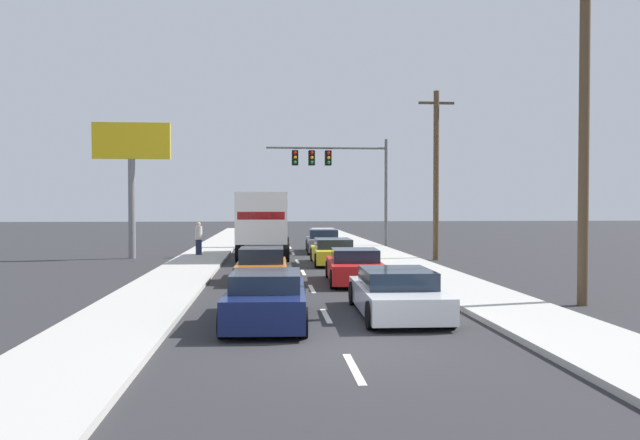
# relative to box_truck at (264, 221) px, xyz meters

# --- Properties ---
(ground_plane) EXTENTS (140.00, 140.00, 0.00)m
(ground_plane) POSITION_rel_box_truck_xyz_m (1.63, 4.72, -1.96)
(ground_plane) COLOR #2B2B2D
(sidewalk_right) EXTENTS (2.53, 80.00, 0.14)m
(sidewalk_right) POSITION_rel_box_truck_xyz_m (6.45, -0.28, -1.89)
(sidewalk_right) COLOR #B2AFA8
(sidewalk_right) RESTS_ON ground_plane
(sidewalk_left) EXTENTS (2.53, 80.00, 0.14)m
(sidewalk_left) POSITION_rel_box_truck_xyz_m (-3.18, -0.28, -1.89)
(sidewalk_left) COLOR #B2AFA8
(sidewalk_left) RESTS_ON ground_plane
(lane_markings) EXTENTS (0.14, 57.00, 0.01)m
(lane_markings) POSITION_rel_box_truck_xyz_m (1.63, 0.65, -1.95)
(lane_markings) COLOR silver
(lane_markings) RESTS_ON ground_plane
(box_truck) EXTENTS (2.78, 7.78, 3.36)m
(box_truck) POSITION_rel_box_truck_xyz_m (0.00, 0.00, 0.00)
(box_truck) COLOR white
(box_truck) RESTS_ON ground_plane
(car_orange) EXTENTS (1.93, 4.23, 1.22)m
(car_orange) POSITION_rel_box_truck_xyz_m (-0.03, -9.51, -1.41)
(car_orange) COLOR orange
(car_orange) RESTS_ON ground_plane
(car_navy) EXTENTS (2.02, 4.51, 1.23)m
(car_navy) POSITION_rel_box_truck_xyz_m (0.16, -17.70, -1.39)
(car_navy) COLOR #141E4C
(car_navy) RESTS_ON ground_plane
(car_gray) EXTENTS (2.06, 4.68, 1.35)m
(car_gray) POSITION_rel_box_truck_xyz_m (3.41, 3.94, -1.34)
(car_gray) COLOR slate
(car_gray) RESTS_ON ground_plane
(car_yellow) EXTENTS (2.01, 4.62, 1.19)m
(car_yellow) POSITION_rel_box_truck_xyz_m (3.24, -3.29, -1.40)
(car_yellow) COLOR yellow
(car_yellow) RESTS_ON ground_plane
(car_red) EXTENTS (2.08, 4.38, 1.22)m
(car_red) POSITION_rel_box_truck_xyz_m (3.24, -10.42, -1.40)
(car_red) COLOR red
(car_red) RESTS_ON ground_plane
(car_white) EXTENTS (2.08, 4.58, 1.16)m
(car_white) POSITION_rel_box_truck_xyz_m (3.40, -16.93, -1.41)
(car_white) COLOR white
(car_white) RESTS_ON ground_plane
(traffic_signal_mast) EXTENTS (7.90, 0.69, 7.06)m
(traffic_signal_mast) POSITION_rel_box_truck_xyz_m (4.35, 7.86, 3.38)
(traffic_signal_mast) COLOR #595B56
(traffic_signal_mast) RESTS_ON ground_plane
(utility_pole_near) EXTENTS (1.80, 0.28, 10.14)m
(utility_pole_near) POSITION_rel_box_truck_xyz_m (8.79, -15.85, 3.25)
(utility_pole_near) COLOR brown
(utility_pole_near) RESTS_ON ground_plane
(utility_pole_mid) EXTENTS (1.80, 0.28, 8.46)m
(utility_pole_mid) POSITION_rel_box_truck_xyz_m (8.60, -1.66, 2.41)
(utility_pole_mid) COLOR brown
(utility_pole_mid) RESTS_ON ground_plane
(roadside_billboard) EXTENTS (3.94, 0.36, 7.01)m
(roadside_billboard) POSITION_rel_box_truck_xyz_m (-6.80, 0.57, 3.03)
(roadside_billboard) COLOR slate
(roadside_billboard) RESTS_ON ground_plane
(pedestrian_near_corner) EXTENTS (0.38, 0.38, 1.73)m
(pedestrian_near_corner) POSITION_rel_box_truck_xyz_m (-3.46, 1.07, -0.96)
(pedestrian_near_corner) COLOR #1E233F
(pedestrian_near_corner) RESTS_ON sidewalk_left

